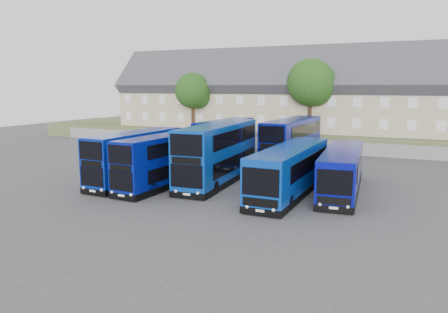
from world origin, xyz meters
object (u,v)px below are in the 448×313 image
(coach_east_a, at_px, (290,171))
(tree_west, at_px, (194,92))
(dd_front_mid, at_px, (163,162))
(dd_front_left, at_px, (136,158))
(tree_mid, at_px, (312,84))

(coach_east_a, distance_m, tree_west, 30.17)
(dd_front_mid, height_order, tree_west, tree_west)
(dd_front_mid, bearing_deg, coach_east_a, 13.31)
(dd_front_mid, distance_m, tree_west, 26.38)
(dd_front_mid, bearing_deg, dd_front_left, 176.38)
(dd_front_mid, relative_size, coach_east_a, 0.80)
(dd_front_left, distance_m, coach_east_a, 12.72)
(tree_west, distance_m, tree_mid, 16.04)
(coach_east_a, xyz_separation_m, tree_mid, (-3.94, 22.51, 6.35))
(dd_front_mid, relative_size, tree_west, 1.35)
(tree_mid, bearing_deg, coach_east_a, -80.08)
(dd_front_left, bearing_deg, dd_front_mid, -5.02)
(dd_front_left, height_order, dd_front_mid, dd_front_left)
(coach_east_a, relative_size, tree_west, 1.68)
(dd_front_left, height_order, coach_east_a, dd_front_left)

